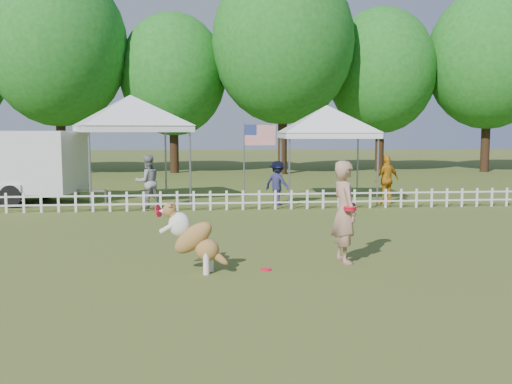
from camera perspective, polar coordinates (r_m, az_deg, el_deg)
ground at (r=10.68m, az=2.88°, el=-7.03°), size 120.00×120.00×0.00m
picket_fence at (r=17.48m, az=-0.50°, el=-0.82°), size 22.00×0.08×0.60m
handler at (r=10.62m, az=8.84°, el=-1.97°), size 0.54×0.75×1.89m
dog at (r=9.88m, az=-6.19°, el=-4.58°), size 1.22×0.77×1.20m
frisbee_on_turf at (r=10.10m, az=1.00°, el=-7.75°), size 0.24×0.24×0.02m
canopy_tent_left at (r=19.64m, az=-12.34°, el=4.10°), size 4.29×4.29×3.52m
canopy_tent_right at (r=19.80m, az=7.04°, el=3.76°), size 3.25×3.25×3.21m
cargo_trailer at (r=20.72m, az=-23.20°, el=2.38°), size 5.98×3.52×2.47m
flag_pole at (r=17.38m, az=-1.20°, el=2.55°), size 1.02×0.15×2.66m
spectator_a at (r=18.08m, az=-10.77°, el=1.01°), size 1.00×0.91×1.67m
spectator_b at (r=18.56m, az=2.16°, el=0.90°), size 1.05×1.02×1.44m
spectator_c at (r=19.27m, az=12.95°, el=1.20°), size 1.03×0.73×1.62m
tree_left at (r=32.83m, az=-19.15°, el=12.12°), size 7.40×7.40×12.00m
tree_center_left at (r=32.90m, az=-8.28°, el=10.46°), size 6.00×6.00×9.80m
tree_center_right at (r=31.84m, az=2.70°, el=13.19°), size 7.60×7.60×12.60m
tree_right at (r=34.54m, az=12.39°, el=10.68°), size 6.20×6.20×10.40m
tree_far_right at (r=35.97m, az=22.22°, el=10.98°), size 7.00×7.00×11.40m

